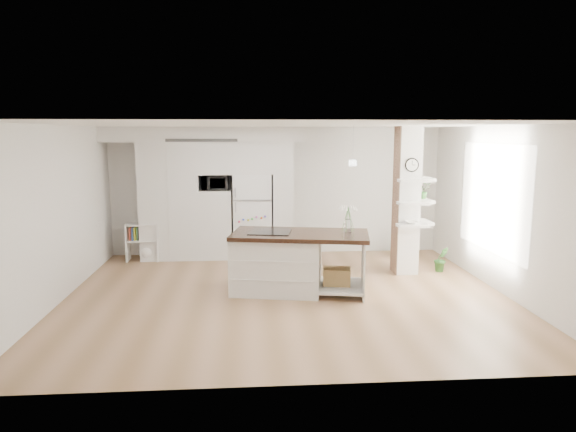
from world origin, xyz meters
The scene contains 14 objects.
floor centered at (0.00, 0.00, 0.00)m, with size 7.00×6.00×0.01m, color #AA7F5C.
room centered at (0.00, 0.00, 1.86)m, with size 7.04×6.04×2.72m.
cabinet_wall centered at (-1.45, 2.67, 1.51)m, with size 4.00×0.71×2.70m.
refrigerator centered at (-0.53, 2.68, 0.88)m, with size 0.78×0.69×1.75m.
column centered at (2.38, 1.13, 1.35)m, with size 0.69×0.90×2.70m.
window centered at (3.48, 0.30, 1.50)m, with size 2.40×2.40×0.00m, color white.
pendant_light centered at (1.70, 0.15, 2.12)m, with size 0.12×0.12×0.10m, color white.
kitchen_island centered at (-0.02, 0.21, 0.51)m, with size 2.34×1.42×1.55m.
bookshelf centered at (-2.73, 2.50, 0.33)m, with size 0.65×0.38×0.77m.
floor_plant_a centered at (3.00, 1.20, 0.24)m, with size 0.26×0.21×0.48m, color #2D6227.
floor_plant_b centered at (2.64, 2.38, 0.26)m, with size 0.30×0.30×0.53m, color #2D6227.
microwave centered at (-1.27, 2.62, 1.57)m, with size 0.54×0.37×0.30m, color #2D2D2D.
shelf_plant centered at (2.63, 1.30, 1.52)m, with size 0.27×0.23×0.30m, color #2D6227.
decor_bowl centered at (2.30, 0.90, 1.00)m, with size 0.22×0.22×0.05m, color white.
Camera 1 is at (-0.57, -7.93, 2.57)m, focal length 32.00 mm.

